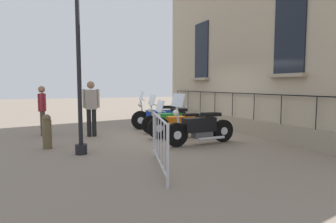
{
  "coord_description": "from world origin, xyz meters",
  "views": [
    {
      "loc": [
        3.94,
        8.44,
        1.64
      ],
      "look_at": [
        0.24,
        0.0,
        0.8
      ],
      "focal_mm": 30.39,
      "sensor_mm": 36.0,
      "label": 1
    }
  ],
  "objects_px": {
    "crowd_barrier": "(160,141)",
    "motorcycle_green": "(170,120)",
    "pedestrian_walking": "(91,105)",
    "lamppost": "(78,43)",
    "bollard": "(47,131)",
    "motorcycle_orange": "(181,124)",
    "motorcycle_black": "(200,128)",
    "motorcycle_blue": "(160,117)",
    "pedestrian_standing": "(42,108)"
  },
  "relations": [
    {
      "from": "motorcycle_blue",
      "to": "crowd_barrier",
      "type": "distance_m",
      "value": 5.22
    },
    {
      "from": "motorcycle_green",
      "to": "bollard",
      "type": "height_order",
      "value": "motorcycle_green"
    },
    {
      "from": "motorcycle_black",
      "to": "pedestrian_walking",
      "type": "bearing_deg",
      "value": -43.71
    },
    {
      "from": "bollard",
      "to": "pedestrian_walking",
      "type": "relative_size",
      "value": 0.51
    },
    {
      "from": "pedestrian_standing",
      "to": "pedestrian_walking",
      "type": "relative_size",
      "value": 0.91
    },
    {
      "from": "motorcycle_blue",
      "to": "bollard",
      "type": "relative_size",
      "value": 2.41
    },
    {
      "from": "pedestrian_walking",
      "to": "lamppost",
      "type": "bearing_deg",
      "value": 75.37
    },
    {
      "from": "lamppost",
      "to": "bollard",
      "type": "distance_m",
      "value": 2.49
    },
    {
      "from": "lamppost",
      "to": "bollard",
      "type": "xyz_separation_m",
      "value": [
        0.73,
        -0.97,
        -2.17
      ]
    },
    {
      "from": "pedestrian_walking",
      "to": "motorcycle_orange",
      "type": "bearing_deg",
      "value": 152.53
    },
    {
      "from": "pedestrian_walking",
      "to": "motorcycle_green",
      "type": "bearing_deg",
      "value": 171.63
    },
    {
      "from": "motorcycle_orange",
      "to": "motorcycle_black",
      "type": "height_order",
      "value": "motorcycle_black"
    },
    {
      "from": "motorcycle_orange",
      "to": "motorcycle_black",
      "type": "xyz_separation_m",
      "value": [
        -0.02,
        1.14,
        0.04
      ]
    },
    {
      "from": "motorcycle_orange",
      "to": "crowd_barrier",
      "type": "height_order",
      "value": "motorcycle_orange"
    },
    {
      "from": "motorcycle_orange",
      "to": "crowd_barrier",
      "type": "bearing_deg",
      "value": 56.53
    },
    {
      "from": "crowd_barrier",
      "to": "bollard",
      "type": "relative_size",
      "value": 2.3
    },
    {
      "from": "motorcycle_green",
      "to": "pedestrian_walking",
      "type": "xyz_separation_m",
      "value": [
        2.58,
        -0.38,
        0.57
      ]
    },
    {
      "from": "motorcycle_blue",
      "to": "crowd_barrier",
      "type": "xyz_separation_m",
      "value": [
        1.96,
        4.83,
        0.09
      ]
    },
    {
      "from": "lamppost",
      "to": "pedestrian_standing",
      "type": "relative_size",
      "value": 3.18
    },
    {
      "from": "motorcycle_green",
      "to": "motorcycle_orange",
      "type": "relative_size",
      "value": 0.9
    },
    {
      "from": "motorcycle_black",
      "to": "lamppost",
      "type": "xyz_separation_m",
      "value": [
        3.19,
        -0.15,
        2.15
      ]
    },
    {
      "from": "motorcycle_green",
      "to": "pedestrian_standing",
      "type": "distance_m",
      "value": 4.24
    },
    {
      "from": "motorcycle_black",
      "to": "lamppost",
      "type": "relative_size",
      "value": 0.42
    },
    {
      "from": "motorcycle_orange",
      "to": "motorcycle_black",
      "type": "distance_m",
      "value": 1.14
    },
    {
      "from": "lamppost",
      "to": "pedestrian_standing",
      "type": "distance_m",
      "value": 3.72
    },
    {
      "from": "lamppost",
      "to": "crowd_barrier",
      "type": "distance_m",
      "value": 3.07
    },
    {
      "from": "motorcycle_black",
      "to": "bollard",
      "type": "distance_m",
      "value": 4.08
    },
    {
      "from": "motorcycle_orange",
      "to": "bollard",
      "type": "bearing_deg",
      "value": 0.29
    },
    {
      "from": "motorcycle_green",
      "to": "pedestrian_walking",
      "type": "distance_m",
      "value": 2.67
    },
    {
      "from": "motorcycle_black",
      "to": "pedestrian_walking",
      "type": "distance_m",
      "value": 3.62
    },
    {
      "from": "bollard",
      "to": "pedestrian_walking",
      "type": "distance_m",
      "value": 1.99
    },
    {
      "from": "motorcycle_blue",
      "to": "motorcycle_green",
      "type": "bearing_deg",
      "value": 87.69
    },
    {
      "from": "crowd_barrier",
      "to": "motorcycle_green",
      "type": "bearing_deg",
      "value": -116.59
    },
    {
      "from": "motorcycle_orange",
      "to": "pedestrian_walking",
      "type": "relative_size",
      "value": 1.26
    },
    {
      "from": "pedestrian_standing",
      "to": "crowd_barrier",
      "type": "bearing_deg",
      "value": 112.47
    },
    {
      "from": "bollard",
      "to": "motorcycle_orange",
      "type": "bearing_deg",
      "value": -179.71
    },
    {
      "from": "motorcycle_green",
      "to": "motorcycle_blue",
      "type": "bearing_deg",
      "value": -92.31
    },
    {
      "from": "bollard",
      "to": "motorcycle_green",
      "type": "bearing_deg",
      "value": -166.05
    },
    {
      "from": "motorcycle_orange",
      "to": "crowd_barrier",
      "type": "distance_m",
      "value": 3.46
    },
    {
      "from": "motorcycle_green",
      "to": "crowd_barrier",
      "type": "xyz_separation_m",
      "value": [
        1.92,
        3.84,
        0.12
      ]
    },
    {
      "from": "motorcycle_blue",
      "to": "pedestrian_walking",
      "type": "xyz_separation_m",
      "value": [
        2.62,
        0.62,
        0.55
      ]
    },
    {
      "from": "motorcycle_blue",
      "to": "motorcycle_green",
      "type": "distance_m",
      "value": 1.0
    },
    {
      "from": "motorcycle_green",
      "to": "lamppost",
      "type": "distance_m",
      "value": 4.32
    },
    {
      "from": "motorcycle_black",
      "to": "motorcycle_blue",
      "type": "bearing_deg",
      "value": -90.7
    },
    {
      "from": "motorcycle_green",
      "to": "bollard",
      "type": "xyz_separation_m",
      "value": [
        3.92,
        0.97,
        0.01
      ]
    },
    {
      "from": "motorcycle_orange",
      "to": "pedestrian_standing",
      "type": "relative_size",
      "value": 1.37
    },
    {
      "from": "motorcycle_blue",
      "to": "motorcycle_black",
      "type": "height_order",
      "value": "motorcycle_blue"
    },
    {
      "from": "bollard",
      "to": "pedestrian_standing",
      "type": "distance_m",
      "value": 2.28
    },
    {
      "from": "motorcycle_green",
      "to": "pedestrian_walking",
      "type": "relative_size",
      "value": 1.13
    },
    {
      "from": "motorcycle_green",
      "to": "pedestrian_standing",
      "type": "height_order",
      "value": "pedestrian_standing"
    }
  ]
}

